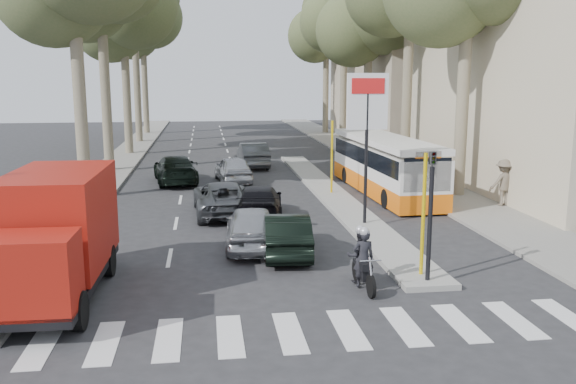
% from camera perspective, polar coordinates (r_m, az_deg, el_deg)
% --- Properties ---
extents(ground, '(120.00, 120.00, 0.00)m').
position_cam_1_polar(ground, '(17.42, 0.96, -7.59)').
color(ground, '#28282B').
rests_on(ground, ground).
extents(sidewalk_right, '(3.20, 70.00, 0.12)m').
position_cam_1_polar(sidewalk_right, '(43.15, 7.25, 3.48)').
color(sidewalk_right, gray).
rests_on(sidewalk_right, ground).
extents(median_left, '(2.40, 64.00, 0.12)m').
position_cam_1_polar(median_left, '(45.00, -14.73, 3.51)').
color(median_left, gray).
rests_on(median_left, ground).
extents(traffic_island, '(1.50, 26.00, 0.16)m').
position_cam_1_polar(traffic_island, '(28.45, 4.08, -0.20)').
color(traffic_island, gray).
rests_on(traffic_island, ground).
extents(building_far, '(11.00, 20.00, 16.00)m').
position_cam_1_polar(building_far, '(53.52, 12.25, 13.24)').
color(building_far, '#B7A88E').
rests_on(building_far, ground).
extents(billboard, '(1.50, 12.10, 5.60)m').
position_cam_1_polar(billboard, '(22.17, 7.39, 6.08)').
color(billboard, yellow).
rests_on(billboard, ground).
extents(traffic_light_island, '(0.16, 0.41, 3.60)m').
position_cam_1_polar(traffic_light_island, '(16.20, 13.25, -0.19)').
color(traffic_light_island, black).
rests_on(traffic_light_island, ground).
extents(tree_l_c, '(7.40, 7.20, 13.71)m').
position_cam_1_polar(tree_l_c, '(44.98, -15.04, 16.24)').
color(tree_l_c, '#6B604C').
rests_on(tree_l_c, ground).
extents(tree_l_e, '(7.40, 7.20, 14.49)m').
position_cam_1_polar(tree_l_e, '(60.91, -13.36, 15.45)').
color(tree_l_e, '#6B604C').
rests_on(tree_l_e, ground).
extents(tree_r_c, '(7.40, 7.20, 13.32)m').
position_cam_1_polar(tree_r_c, '(44.19, 7.73, 16.16)').
color(tree_r_c, '#6B604C').
rests_on(tree_r_c, ground).
extents(tree_r_d, '(7.40, 7.20, 14.88)m').
position_cam_1_polar(tree_r_d, '(52.07, 5.44, 16.90)').
color(tree_r_d, '#6B604C').
rests_on(tree_r_d, ground).
extents(tree_r_e, '(7.40, 7.20, 14.10)m').
position_cam_1_polar(tree_r_e, '(59.81, 3.72, 15.46)').
color(tree_r_e, '#6B604C').
rests_on(tree_r_e, ground).
extents(silver_hatchback, '(1.92, 4.21, 1.40)m').
position_cam_1_polar(silver_hatchback, '(19.78, -3.42, -3.24)').
color(silver_hatchback, '#A5A8AD').
rests_on(silver_hatchback, ground).
extents(dark_hatchback, '(1.69, 4.06, 1.31)m').
position_cam_1_polar(dark_hatchback, '(19.05, -0.13, -3.93)').
color(dark_hatchback, black).
rests_on(dark_hatchback, ground).
extents(queue_car_a, '(2.46, 4.91, 1.34)m').
position_cam_1_polar(queue_car_a, '(24.64, -6.13, -0.56)').
color(queue_car_a, '#46494D').
rests_on(queue_car_a, ground).
extents(queue_car_b, '(2.28, 4.62, 1.29)m').
position_cam_1_polar(queue_car_b, '(23.92, -2.76, -0.91)').
color(queue_car_b, black).
rests_on(queue_car_b, ground).
extents(queue_car_c, '(2.05, 4.25, 1.40)m').
position_cam_1_polar(queue_car_c, '(32.01, -5.14, 2.14)').
color(queue_car_c, '#9EA1A6').
rests_on(queue_car_c, ground).
extents(queue_car_d, '(1.76, 4.62, 1.50)m').
position_cam_1_polar(queue_car_d, '(37.37, -3.29, 3.49)').
color(queue_car_d, '#45484B').
rests_on(queue_car_d, ground).
extents(queue_car_e, '(2.68, 5.20, 1.44)m').
position_cam_1_polar(queue_car_e, '(32.29, -10.50, 2.12)').
color(queue_car_e, black).
rests_on(queue_car_e, ground).
extents(red_truck, '(2.37, 5.91, 3.12)m').
position_cam_1_polar(red_truck, '(16.20, -21.04, -3.66)').
color(red_truck, black).
rests_on(red_truck, ground).
extents(city_bus, '(2.64, 10.31, 2.70)m').
position_cam_1_polar(city_bus, '(29.15, 9.02, 2.63)').
color(city_bus, orange).
rests_on(city_bus, ground).
extents(motorcycle, '(0.71, 1.97, 1.67)m').
position_cam_1_polar(motorcycle, '(16.27, 6.91, -6.19)').
color(motorcycle, black).
rests_on(motorcycle, ground).
extents(pedestrian_near, '(0.83, 1.08, 1.65)m').
position_cam_1_polar(pedestrian_near, '(29.19, 12.36, 1.59)').
color(pedestrian_near, '#3A2F47').
rests_on(pedestrian_near, sidewalk_right).
extents(pedestrian_far, '(1.33, 0.73, 1.96)m').
position_cam_1_polar(pedestrian_far, '(27.11, 19.53, 0.84)').
color(pedestrian_far, '#6B6050').
rests_on(pedestrian_far, sidewalk_right).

